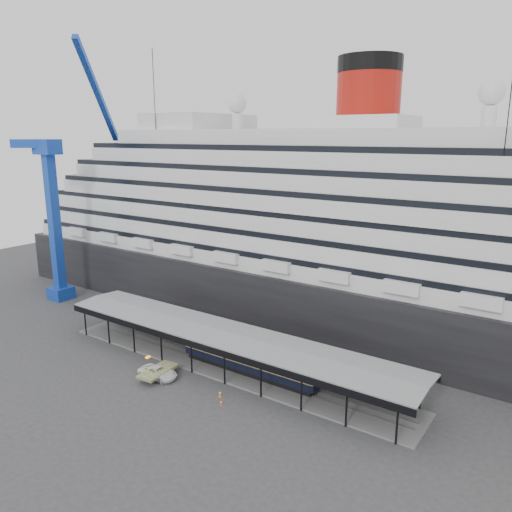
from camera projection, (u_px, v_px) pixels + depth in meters
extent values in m
plane|color=#343437|center=(204.00, 381.00, 66.64)|extent=(200.00, 200.00, 0.00)
cube|color=black|center=(317.00, 287.00, 91.00)|extent=(130.00, 30.00, 10.00)
cylinder|color=#B0160E|center=(368.00, 100.00, 78.92)|extent=(10.00, 10.00, 9.00)
cylinder|color=black|center=(370.00, 64.00, 77.68)|extent=(10.10, 10.10, 2.50)
sphere|color=silver|center=(237.00, 103.00, 93.27)|extent=(3.60, 3.60, 3.60)
sphere|color=silver|center=(492.00, 92.00, 68.87)|extent=(3.60, 3.60, 3.60)
cube|color=slate|center=(227.00, 366.00, 70.60)|extent=(56.00, 8.00, 0.24)
cube|color=slate|center=(223.00, 367.00, 69.99)|extent=(54.00, 0.08, 0.10)
cube|color=slate|center=(230.00, 363.00, 71.14)|extent=(54.00, 0.08, 0.10)
cube|color=black|center=(205.00, 348.00, 65.99)|extent=(56.00, 0.18, 0.90)
cube|color=black|center=(245.00, 327.00, 73.17)|extent=(56.00, 0.18, 0.90)
cube|color=slate|center=(226.00, 333.00, 69.41)|extent=(56.00, 9.00, 0.24)
cube|color=#1842B4|center=(61.00, 293.00, 99.85)|extent=(4.00, 4.00, 2.40)
cube|color=#1842B4|center=(54.00, 223.00, 96.50)|extent=(1.80, 1.80, 26.00)
cube|color=#1842B4|center=(47.00, 147.00, 93.10)|extent=(5.00, 3.20, 2.80)
cube|color=#1842B4|center=(98.00, 94.00, 90.92)|extent=(12.92, 17.86, 16.80)
cube|color=#1842B4|center=(28.00, 144.00, 92.95)|extent=(5.83, 4.75, 1.60)
cylinder|color=black|center=(158.00, 180.00, 94.63)|extent=(0.12, 0.12, 47.21)
cylinder|color=black|center=(498.00, 206.00, 60.45)|extent=(0.12, 0.12, 47.21)
imported|color=white|center=(158.00, 372.00, 67.26)|extent=(5.76, 3.01, 1.55)
cube|color=black|center=(249.00, 370.00, 68.28)|extent=(20.12, 2.31, 0.67)
cube|color=black|center=(249.00, 365.00, 68.08)|extent=(21.08, 2.70, 1.05)
cube|color=beige|center=(249.00, 357.00, 67.81)|extent=(21.08, 2.74, 1.25)
cube|color=black|center=(249.00, 351.00, 67.62)|extent=(21.08, 2.70, 0.38)
cube|color=red|center=(152.00, 368.00, 70.25)|extent=(0.46, 0.46, 0.03)
cone|color=red|center=(152.00, 365.00, 70.16)|extent=(0.39, 0.39, 0.73)
cylinder|color=white|center=(152.00, 365.00, 70.14)|extent=(0.23, 0.23, 0.14)
cube|color=orange|center=(220.00, 396.00, 62.56)|extent=(0.52, 0.52, 0.03)
cone|color=orange|center=(220.00, 394.00, 62.47)|extent=(0.44, 0.44, 0.78)
cylinder|color=white|center=(220.00, 393.00, 62.45)|extent=(0.25, 0.25, 0.15)
cube|color=#F6480D|center=(221.00, 405.00, 60.58)|extent=(0.46, 0.46, 0.03)
cone|color=#F6480D|center=(221.00, 402.00, 60.49)|extent=(0.39, 0.39, 0.68)
cylinder|color=white|center=(221.00, 402.00, 60.48)|extent=(0.22, 0.22, 0.13)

